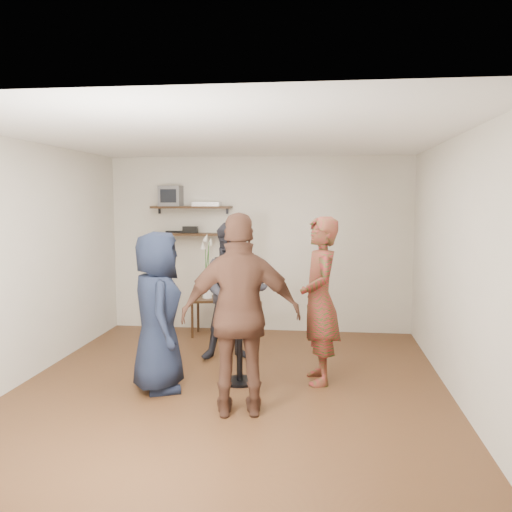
{
  "coord_description": "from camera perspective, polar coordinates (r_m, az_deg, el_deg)",
  "views": [
    {
      "loc": [
        0.93,
        -5.5,
        1.97
      ],
      "look_at": [
        0.21,
        0.4,
        1.34
      ],
      "focal_mm": 38.0,
      "sensor_mm": 36.0,
      "label": 1
    }
  ],
  "objects": [
    {
      "name": "drinks_table",
      "position": [
        5.84,
        -1.75,
        -7.91
      ],
      "size": [
        0.48,
        0.48,
        0.88
      ],
      "color": "black",
      "rests_on": "room"
    },
    {
      "name": "wine_glass_fr",
      "position": [
        5.71,
        -1.28,
        -3.59
      ],
      "size": [
        0.07,
        0.07,
        0.2
      ],
      "color": "silver",
      "rests_on": "drinks_table"
    },
    {
      "name": "shelf_upper",
      "position": [
        8.11,
        -6.81,
        5.11
      ],
      "size": [
        1.2,
        0.25,
        0.04
      ],
      "primitive_type": "cube",
      "color": "black",
      "rests_on": "room"
    },
    {
      "name": "vase_lilies",
      "position": [
        7.82,
        -5.17,
        -2.28
      ],
      "size": [
        0.19,
        0.19,
        0.94
      ],
      "rotation": [
        0.0,
        0.0,
        0.22
      ],
      "color": "white",
      "rests_on": "side_table"
    },
    {
      "name": "person_dark",
      "position": [
        6.62,
        -2.33,
        -3.79
      ],
      "size": [
        0.94,
        0.81,
        1.69
      ],
      "primitive_type": "imported",
      "rotation": [
        0.0,
        0.0,
        0.23
      ],
      "color": "black",
      "rests_on": "room"
    },
    {
      "name": "wine_glass_bl",
      "position": [
        5.83,
        -1.78,
        -3.35
      ],
      "size": [
        0.07,
        0.07,
        0.21
      ],
      "color": "silver",
      "rests_on": "drinks_table"
    },
    {
      "name": "shelf_lower",
      "position": [
        8.13,
        -6.78,
        2.29
      ],
      "size": [
        1.2,
        0.25,
        0.04
      ],
      "primitive_type": "cube",
      "color": "black",
      "rests_on": "room"
    },
    {
      "name": "person_brown",
      "position": [
        4.92,
        -1.58,
        -6.24
      ],
      "size": [
        1.15,
        0.63,
        1.85
      ],
      "primitive_type": "imported",
      "rotation": [
        0.0,
        0.0,
        3.31
      ],
      "color": "#4C2D20",
      "rests_on": "room"
    },
    {
      "name": "person_plaid",
      "position": [
        5.84,
        6.73,
        -4.64
      ],
      "size": [
        0.53,
        0.71,
        1.79
      ],
      "primitive_type": "imported",
      "rotation": [
        0.0,
        0.0,
        -1.41
      ],
      "color": "#B0142A",
      "rests_on": "room"
    },
    {
      "name": "crt_monitor",
      "position": [
        8.19,
        -8.94,
        6.26
      ],
      "size": [
        0.32,
        0.3,
        0.3
      ],
      "primitive_type": "cube",
      "color": "#59595B",
      "rests_on": "shelf_upper"
    },
    {
      "name": "dvd_deck",
      "position": [
        8.06,
        -5.2,
        5.46
      ],
      "size": [
        0.4,
        0.24,
        0.06
      ],
      "primitive_type": "cube",
      "color": "silver",
      "rests_on": "shelf_upper"
    },
    {
      "name": "side_table",
      "position": [
        7.89,
        -5.13,
        -5.07
      ],
      "size": [
        0.55,
        0.55,
        0.55
      ],
      "rotation": [
        0.0,
        0.0,
        0.22
      ],
      "color": "black",
      "rests_on": "room"
    },
    {
      "name": "room",
      "position": [
        5.62,
        -2.59,
        -0.85
      ],
      "size": [
        4.58,
        5.08,
        2.68
      ],
      "color": "#432315",
      "rests_on": "ground"
    },
    {
      "name": "wine_glass_br",
      "position": [
        5.77,
        -1.44,
        -3.38
      ],
      "size": [
        0.07,
        0.07,
        0.22
      ],
      "color": "silver",
      "rests_on": "drinks_table"
    },
    {
      "name": "wine_glass_fl",
      "position": [
        5.73,
        -2.49,
        -3.41
      ],
      "size": [
        0.07,
        0.07,
        0.22
      ],
      "color": "silver",
      "rests_on": "drinks_table"
    },
    {
      "name": "radio",
      "position": [
        8.13,
        -6.93,
        2.77
      ],
      "size": [
        0.22,
        0.1,
        0.1
      ],
      "primitive_type": "cube",
      "color": "black",
      "rests_on": "shelf_lower"
    },
    {
      "name": "person_navy",
      "position": [
        5.66,
        -10.32,
        -5.78
      ],
      "size": [
        0.78,
        0.94,
        1.65
      ],
      "primitive_type": "imported",
      "rotation": [
        0.0,
        0.0,
        1.94
      ],
      "color": "black",
      "rests_on": "room"
    },
    {
      "name": "power_strip",
      "position": [
        8.24,
        -8.46,
        2.54
      ],
      "size": [
        0.3,
        0.05,
        0.03
      ],
      "primitive_type": "cube",
      "color": "black",
      "rests_on": "shelf_lower"
    }
  ]
}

